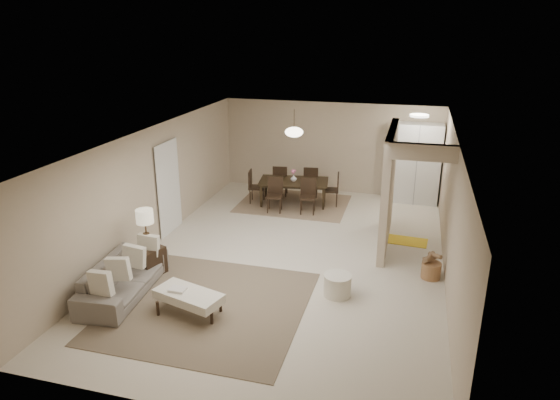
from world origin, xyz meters
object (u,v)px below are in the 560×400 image
(side_table, at_px, (149,261))
(round_pouf, at_px, (337,285))
(wicker_basket, at_px, (431,270))
(sofa, at_px, (123,278))
(dining_table, at_px, (293,193))
(ottoman_bench, at_px, (189,296))
(pantry_cabinet, at_px, (417,164))

(side_table, distance_m, round_pouf, 3.57)
(round_pouf, height_order, wicker_basket, round_pouf)
(sofa, bearing_deg, dining_table, -23.33)
(sofa, distance_m, wicker_basket, 5.58)
(side_table, bearing_deg, ottoman_bench, -39.31)
(sofa, height_order, ottoman_bench, sofa)
(ottoman_bench, bearing_deg, dining_table, 102.17)
(ottoman_bench, relative_size, dining_table, 0.69)
(pantry_cabinet, xyz_separation_m, dining_table, (-3.05, -1.03, -0.74))
(side_table, bearing_deg, sofa, -93.62)
(round_pouf, bearing_deg, pantry_cabinet, 77.66)
(wicker_basket, bearing_deg, sofa, -158.75)
(side_table, xyz_separation_m, wicker_basket, (5.15, 1.23, -0.12))
(round_pouf, bearing_deg, side_table, -177.70)
(ottoman_bench, distance_m, side_table, 1.72)
(ottoman_bench, height_order, dining_table, dining_table)
(ottoman_bench, bearing_deg, side_table, 156.58)
(ottoman_bench, bearing_deg, round_pouf, 44.82)
(pantry_cabinet, height_order, side_table, pantry_cabinet)
(ottoman_bench, bearing_deg, wicker_basket, 47.21)
(dining_table, bearing_deg, pantry_cabinet, 10.29)
(pantry_cabinet, relative_size, side_table, 3.92)
(sofa, relative_size, dining_table, 1.17)
(side_table, bearing_deg, pantry_cabinet, 49.44)
(pantry_cabinet, bearing_deg, side_table, -130.56)
(ottoman_bench, xyz_separation_m, round_pouf, (2.23, 1.23, -0.13))
(sofa, bearing_deg, pantry_cabinet, -42.24)
(side_table, relative_size, wicker_basket, 1.49)
(wicker_basket, height_order, dining_table, dining_table)
(ottoman_bench, relative_size, wicker_basket, 3.41)
(round_pouf, bearing_deg, wicker_basket, 34.48)
(pantry_cabinet, height_order, round_pouf, pantry_cabinet)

